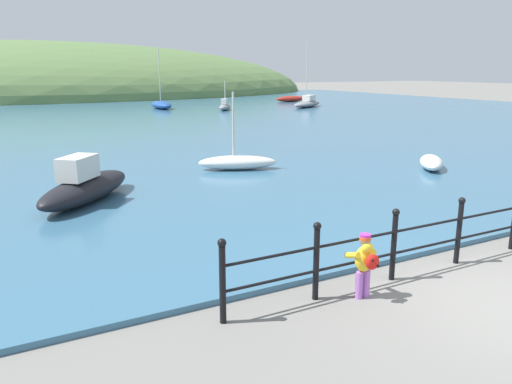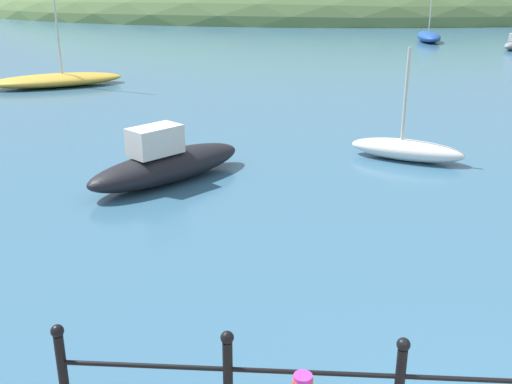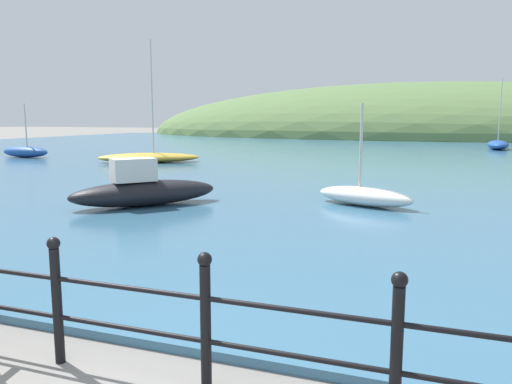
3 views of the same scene
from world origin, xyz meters
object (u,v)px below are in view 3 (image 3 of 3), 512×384
boat_nearest_quay (25,152)px  boat_white_sailboat (364,196)px  boat_green_fishing (149,157)px  boat_red_dinghy (144,190)px  boat_far_left (498,145)px

boat_nearest_quay → boat_white_sailboat: (19.80, -9.20, -0.07)m
boat_nearest_quay → boat_green_fishing: bearing=-2.6°
boat_green_fishing → boat_nearest_quay: boat_green_fishing is taller
boat_green_fishing → boat_nearest_quay: bearing=177.4°
boat_red_dinghy → boat_white_sailboat: bearing=19.8°
boat_green_fishing → boat_white_sailboat: 14.65m
boat_nearest_quay → boat_far_left: (25.51, 16.84, 0.02)m
boat_red_dinghy → boat_white_sailboat: boat_white_sailboat is taller
boat_nearest_quay → boat_far_left: bearing=33.4°
boat_red_dinghy → boat_white_sailboat: (5.18, 1.87, -0.14)m
boat_white_sailboat → boat_far_left: bearing=77.6°
boat_nearest_quay → boat_white_sailboat: 21.83m
boat_green_fishing → boat_white_sailboat: boat_green_fishing is taller
boat_nearest_quay → boat_far_left: boat_far_left is taller
boat_green_fishing → boat_far_left: size_ratio=1.20×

